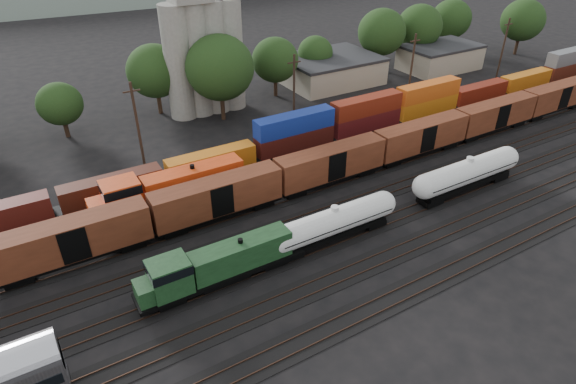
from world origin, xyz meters
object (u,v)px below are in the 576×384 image
green_locomotive (213,266)px  orange_locomotive (166,189)px  grain_silo (203,46)px  tank_car_a (334,222)px

green_locomotive → orange_locomotive: 15.01m
green_locomotive → grain_silo: bearing=68.1°
green_locomotive → orange_locomotive: bearing=87.7°
green_locomotive → grain_silo: (16.50, 41.00, 8.74)m
green_locomotive → tank_car_a: 13.73m
green_locomotive → grain_silo: grain_silo is taller
green_locomotive → tank_car_a: size_ratio=1.04×
tank_car_a → orange_locomotive: size_ratio=0.80×
green_locomotive → tank_car_a: (13.73, -0.00, -0.01)m
tank_car_a → grain_silo: (2.77, 41.00, 8.75)m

